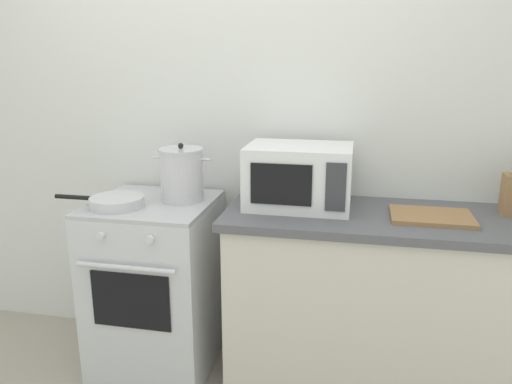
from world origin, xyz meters
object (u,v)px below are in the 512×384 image
at_px(frying_pan, 116,202).
at_px(microwave, 299,176).
at_px(stove, 157,285).
at_px(stock_pot, 182,175).
at_px(cutting_board, 431,216).

bearing_deg(frying_pan, microwave, 12.68).
bearing_deg(stove, microwave, 6.14).
bearing_deg(stock_pot, frying_pan, -148.00).
height_order(stove, microwave, microwave).
xyz_separation_m(stock_pot, frying_pan, (-0.28, -0.18, -0.11)).
bearing_deg(microwave, frying_pan, -167.32).
distance_m(frying_pan, microwave, 0.90).
relative_size(stove, frying_pan, 1.99).
height_order(stove, stock_pot, stock_pot).
xyz_separation_m(stove, cutting_board, (1.35, 0.00, 0.47)).
bearing_deg(stock_pot, stove, -158.05).
bearing_deg(stock_pot, microwave, 2.03).
bearing_deg(frying_pan, cutting_board, 4.54).
bearing_deg(frying_pan, stove, 40.72).
distance_m(stove, frying_pan, 0.52).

